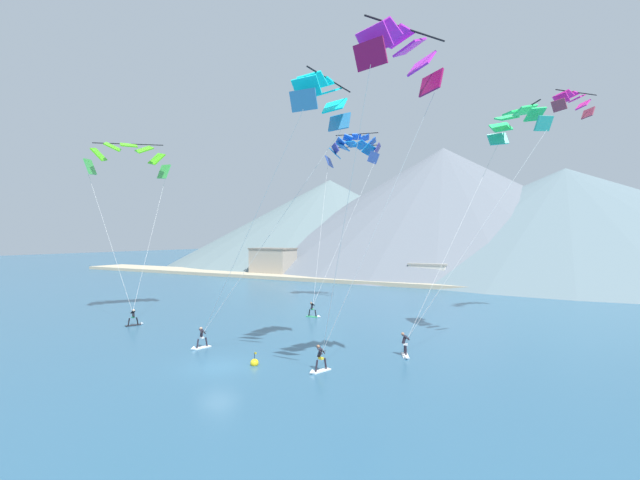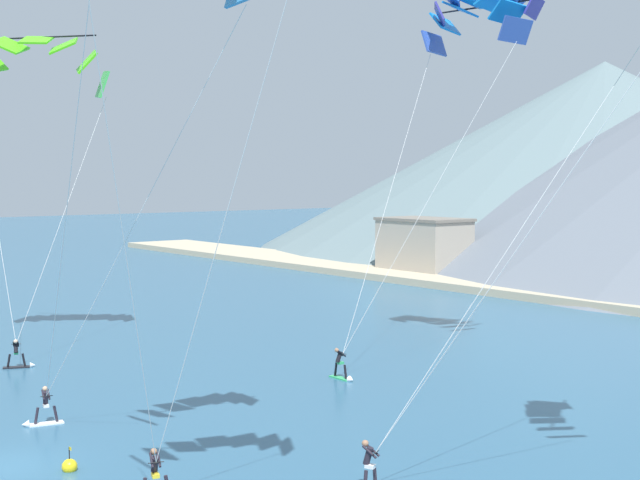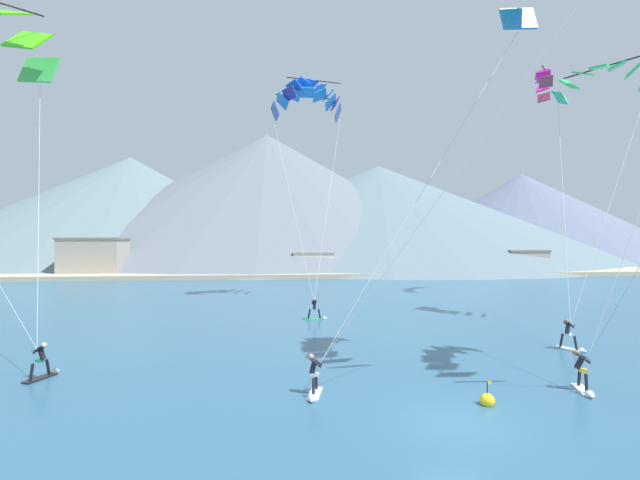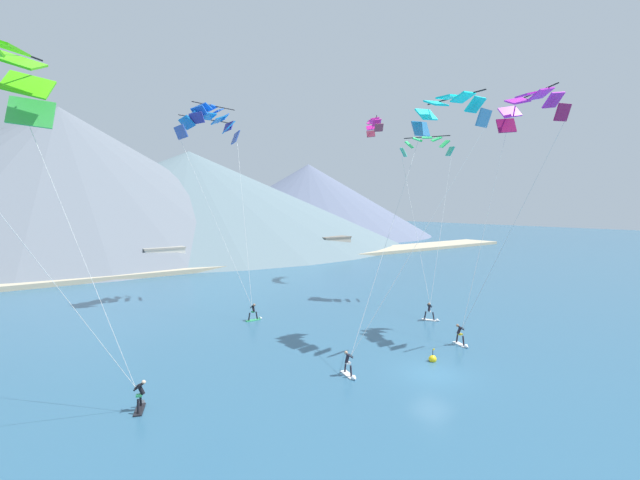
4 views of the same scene
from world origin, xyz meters
name	(u,v)px [view 2 (image 2 of 4)]	position (x,y,z in m)	size (l,w,h in m)	color
ground_plane	(11,466)	(0.00, 0.00, 0.00)	(400.00, 400.00, 0.00)	#2D5B7A
kitesurfer_near_lead	(343,370)	(-3.06, 18.52, 0.52)	(1.74, 0.64, 1.75)	#33B266
kitesurfer_mid_center	(41,414)	(-4.59, 2.90, 0.49)	(0.78, 1.79, 1.71)	white
kitesurfer_far_left	(367,476)	(10.30, 8.37, 0.57)	(1.08, 1.75, 1.83)	white
kitesurfer_far_right	(20,359)	(-16.46, 6.34, 0.51)	(1.04, 1.76, 1.73)	black
parafoil_kite_near_lead	(475,19)	(-3.20, 28.66, 19.76)	(7.22, 11.58, 19.70)	#3151AB
parafoil_kite_far_right	(38,61)	(-22.12, 9.94, 17.77)	(8.95, 8.12, 18.09)	green
race_marker_buoy	(70,466)	(1.87, 1.46, 0.16)	(0.56, 0.56, 1.02)	yellow
shore_building_quay_east	(424,247)	(-35.16, 56.90, 3.11)	(9.41, 6.15, 6.20)	#A89E8E
mountain_peak_east_shoulder	(603,155)	(-45.62, 104.98, 13.81)	(102.61, 102.61, 27.62)	slate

